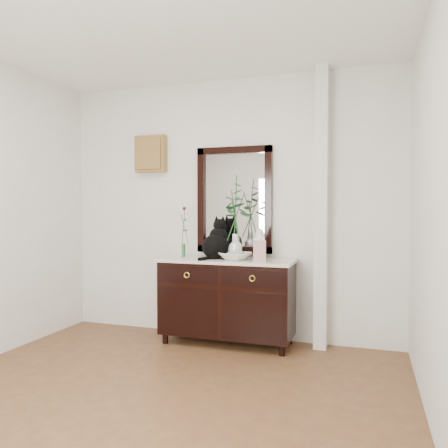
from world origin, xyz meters
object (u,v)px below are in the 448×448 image
(sideboard, at_px, (227,296))
(lotus_bowl, at_px, (235,256))
(cat, at_px, (216,238))
(ginger_jar, at_px, (260,244))

(sideboard, distance_m, lotus_bowl, 0.43)
(cat, distance_m, lotus_bowl, 0.28)
(sideboard, distance_m, cat, 0.59)
(sideboard, xyz_separation_m, cat, (-0.12, -0.01, 0.58))
(ginger_jar, bearing_deg, cat, 171.98)
(cat, relative_size, lotus_bowl, 1.37)
(lotus_bowl, distance_m, ginger_jar, 0.28)
(cat, relative_size, ginger_jar, 1.28)
(cat, xyz_separation_m, ginger_jar, (0.47, -0.07, -0.04))
(ginger_jar, bearing_deg, sideboard, 167.89)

